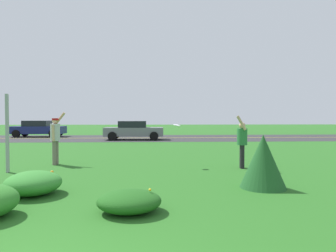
{
  "coord_description": "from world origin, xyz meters",
  "views": [
    {
      "loc": [
        1.63,
        -2.6,
        1.7
      ],
      "look_at": [
        2.15,
        7.9,
        1.41
      ],
      "focal_mm": 31.71,
      "sensor_mm": 36.0,
      "label": 1
    }
  ],
  "objects_px": {
    "sign_post_near_path": "(7,133)",
    "frisbee_white": "(177,125)",
    "person_catcher_green_shirt": "(242,141)",
    "person_thrower_red_cap_gray_shirt": "(55,136)",
    "car_navy_center_left": "(38,129)",
    "car_gray_center_right": "(134,130)"
  },
  "relations": [
    {
      "from": "frisbee_white",
      "to": "person_thrower_red_cap_gray_shirt",
      "type": "bearing_deg",
      "value": 171.93
    },
    {
      "from": "person_thrower_red_cap_gray_shirt",
      "to": "person_catcher_green_shirt",
      "type": "xyz_separation_m",
      "value": [
        6.54,
        -1.08,
        -0.11
      ]
    },
    {
      "from": "sign_post_near_path",
      "to": "car_navy_center_left",
      "type": "relative_size",
      "value": 0.54
    },
    {
      "from": "person_catcher_green_shirt",
      "to": "frisbee_white",
      "type": "relative_size",
      "value": 7.24
    },
    {
      "from": "frisbee_white",
      "to": "car_navy_center_left",
      "type": "relative_size",
      "value": 0.05
    },
    {
      "from": "sign_post_near_path",
      "to": "frisbee_white",
      "type": "xyz_separation_m",
      "value": [
        5.36,
        0.86,
        0.22
      ]
    },
    {
      "from": "person_catcher_green_shirt",
      "to": "car_gray_center_right",
      "type": "xyz_separation_m",
      "value": [
        -4.52,
        13.23,
        -0.19
      ]
    },
    {
      "from": "person_catcher_green_shirt",
      "to": "car_navy_center_left",
      "type": "relative_size",
      "value": 0.4
    },
    {
      "from": "person_thrower_red_cap_gray_shirt",
      "to": "person_catcher_green_shirt",
      "type": "distance_m",
      "value": 6.63
    },
    {
      "from": "car_navy_center_left",
      "to": "car_gray_center_right",
      "type": "relative_size",
      "value": 1.0
    },
    {
      "from": "person_thrower_red_cap_gray_shirt",
      "to": "frisbee_white",
      "type": "height_order",
      "value": "person_thrower_red_cap_gray_shirt"
    },
    {
      "from": "sign_post_near_path",
      "to": "person_catcher_green_shirt",
      "type": "height_order",
      "value": "sign_post_near_path"
    },
    {
      "from": "person_catcher_green_shirt",
      "to": "sign_post_near_path",
      "type": "bearing_deg",
      "value": -176.9
    },
    {
      "from": "frisbee_white",
      "to": "sign_post_near_path",
      "type": "bearing_deg",
      "value": -170.84
    },
    {
      "from": "sign_post_near_path",
      "to": "frisbee_white",
      "type": "height_order",
      "value": "sign_post_near_path"
    },
    {
      "from": "sign_post_near_path",
      "to": "frisbee_white",
      "type": "bearing_deg",
      "value": 9.16
    },
    {
      "from": "frisbee_white",
      "to": "car_gray_center_right",
      "type": "xyz_separation_m",
      "value": [
        -2.34,
        12.78,
        -0.7
      ]
    },
    {
      "from": "person_thrower_red_cap_gray_shirt",
      "to": "car_navy_center_left",
      "type": "relative_size",
      "value": 0.43
    },
    {
      "from": "car_gray_center_right",
      "to": "person_thrower_red_cap_gray_shirt",
      "type": "bearing_deg",
      "value": -99.45
    },
    {
      "from": "sign_post_near_path",
      "to": "car_navy_center_left",
      "type": "bearing_deg",
      "value": 108.12
    },
    {
      "from": "sign_post_near_path",
      "to": "person_catcher_green_shirt",
      "type": "relative_size",
      "value": 1.37
    },
    {
      "from": "person_thrower_red_cap_gray_shirt",
      "to": "person_catcher_green_shirt",
      "type": "bearing_deg",
      "value": -9.34
    }
  ]
}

